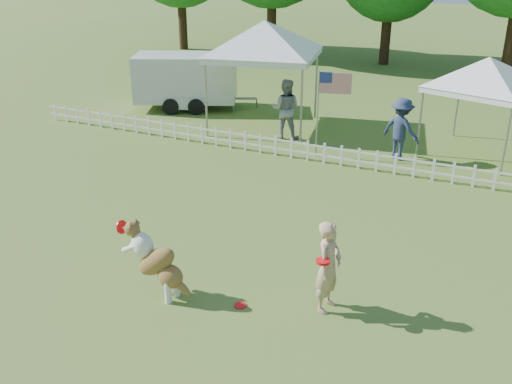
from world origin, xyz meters
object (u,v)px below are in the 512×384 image
at_px(frisbee_on_turf, 240,305).
at_px(cargo_trailer, 186,81).
at_px(dog, 157,262).
at_px(canopy_tent_right, 482,108).
at_px(spectator_a, 286,109).
at_px(handler, 329,267).
at_px(spectator_b, 401,129).
at_px(flag_pole, 317,114).
at_px(canopy_tent_left, 264,76).

xyz_separation_m(frisbee_on_turf, cargo_trailer, (-7.83, 10.73, 1.01)).
relative_size(dog, cargo_trailer, 0.29).
xyz_separation_m(canopy_tent_right, spectator_a, (-5.67, -1.03, -0.44)).
distance_m(handler, cargo_trailer, 13.67).
bearing_deg(frisbee_on_turf, spectator_b, 85.23).
bearing_deg(dog, flag_pole, 93.10).
height_order(canopy_tent_right, flag_pole, canopy_tent_right).
distance_m(cargo_trailer, spectator_b, 8.82).
bearing_deg(dog, spectator_b, 78.95).
relative_size(dog, frisbee_on_turf, 6.29).
distance_m(dog, canopy_tent_right, 11.09).
distance_m(handler, dog, 2.92).
bearing_deg(handler, spectator_b, 9.23).
bearing_deg(canopy_tent_left, spectator_a, -48.50).
bearing_deg(cargo_trailer, spectator_a, -44.84).
height_order(spectator_a, spectator_b, spectator_a).
bearing_deg(canopy_tent_right, handler, -81.37).
xyz_separation_m(canopy_tent_left, canopy_tent_right, (6.82, 0.17, -0.32)).
relative_size(dog, canopy_tent_right, 0.48).
bearing_deg(spectator_b, canopy_tent_left, 6.09).
height_order(handler, canopy_tent_left, canopy_tent_left).
bearing_deg(handler, cargo_trailer, 46.86).
height_order(handler, frisbee_on_turf, handler).
height_order(canopy_tent_right, cargo_trailer, canopy_tent_right).
bearing_deg(canopy_tent_right, flag_pole, -134.98).
xyz_separation_m(canopy_tent_left, spectator_b, (4.87, -1.24, -0.82)).
distance_m(dog, frisbee_on_turf, 1.60).
bearing_deg(dog, canopy_tent_right, 70.87).
xyz_separation_m(canopy_tent_left, cargo_trailer, (-3.67, 0.94, -0.69)).
bearing_deg(dog, spectator_a, 102.24).
distance_m(frisbee_on_turf, spectator_b, 8.62).
relative_size(canopy_tent_right, flag_pole, 1.10).
height_order(canopy_tent_left, spectator_b, canopy_tent_left).
bearing_deg(canopy_tent_left, spectator_b, -26.23).
bearing_deg(flag_pole, cargo_trailer, 139.31).
height_order(handler, spectator_b, spectator_b).
height_order(handler, canopy_tent_right, canopy_tent_right).
relative_size(frisbee_on_turf, spectator_b, 0.12).
height_order(cargo_trailer, spectator_b, cargo_trailer).
bearing_deg(canopy_tent_left, flag_pole, -49.96).
xyz_separation_m(canopy_tent_left, flag_pole, (2.65, -2.08, -0.45)).
height_order(canopy_tent_right, spectator_b, canopy_tent_right).
bearing_deg(canopy_tent_left, cargo_trailer, 153.79).
bearing_deg(flag_pole, spectator_a, 125.66).
distance_m(frisbee_on_turf, canopy_tent_left, 10.78).
distance_m(handler, spectator_a, 9.41).
xyz_separation_m(frisbee_on_turf, flag_pole, (-1.51, 7.72, 1.25)).
bearing_deg(spectator_b, dog, 96.81).
height_order(frisbee_on_turf, canopy_tent_right, canopy_tent_right).
xyz_separation_m(handler, flag_pole, (-2.85, 7.13, 0.45)).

